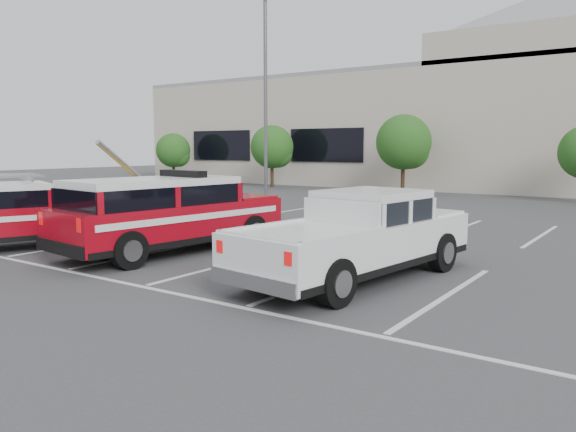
% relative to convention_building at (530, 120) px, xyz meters
% --- Properties ---
extents(ground, '(120.00, 120.00, 0.00)m').
position_rel_convention_building_xyz_m(ground, '(-0.18, -31.86, -4.72)').
color(ground, '#3C3C3F').
rests_on(ground, ground).
extents(stall_markings, '(23.00, 15.00, 0.01)m').
position_rel_convention_building_xyz_m(stall_markings, '(-0.18, -27.36, -4.71)').
color(stall_markings, silver).
rests_on(stall_markings, ground).
extents(convention_building, '(60.00, 16.99, 13.20)m').
position_rel_convention_building_xyz_m(convention_building, '(0.00, 0.00, 0.00)').
color(convention_building, '#BFB3A2').
rests_on(convention_building, ground).
extents(tree_far_left, '(2.77, 2.77, 3.99)m').
position_rel_convention_building_xyz_m(tree_far_left, '(-25.09, -9.82, -2.22)').
color(tree_far_left, '#3F2B19').
rests_on(tree_far_left, ground).
extents(tree_left, '(3.07, 3.07, 4.42)m').
position_rel_convention_building_xyz_m(tree_left, '(-15.09, -9.82, -1.95)').
color(tree_left, '#3F2B19').
rests_on(tree_left, ground).
extents(tree_mid_left, '(3.37, 3.37, 4.85)m').
position_rel_convention_building_xyz_m(tree_mid_left, '(-5.09, -9.82, -1.68)').
color(tree_mid_left, '#3F2B19').
rests_on(tree_mid_left, ground).
extents(light_pole_left, '(0.90, 0.60, 10.24)m').
position_rel_convention_building_xyz_m(light_pole_left, '(-8.18, -19.86, 0.47)').
color(light_pole_left, '#59595E').
rests_on(light_pole_left, ground).
extents(fire_chief_suv, '(3.06, 6.56, 2.22)m').
position_rel_convention_building_xyz_m(fire_chief_suv, '(-2.55, -31.72, -3.81)').
color(fire_chief_suv, maroon).
rests_on(fire_chief_suv, ground).
extents(white_pickup, '(2.97, 6.46, 1.91)m').
position_rel_convention_building_xyz_m(white_pickup, '(3.14, -31.55, -3.96)').
color(white_pickup, silver).
rests_on(white_pickup, ground).
extents(utility_rig, '(3.17, 3.88, 3.16)m').
position_rel_convention_building_xyz_m(utility_rig, '(-10.08, -27.75, -4.09)').
color(utility_rig, '#59595E').
rests_on(utility_rig, ground).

